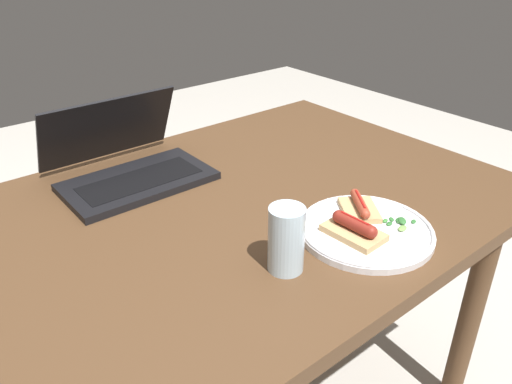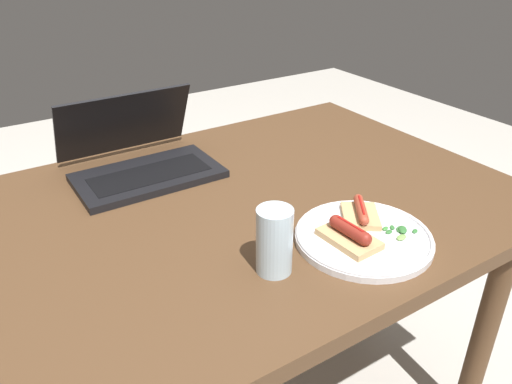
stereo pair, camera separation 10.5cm
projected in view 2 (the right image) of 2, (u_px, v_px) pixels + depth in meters
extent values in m
cube|color=#4C331E|center=(210.00, 218.00, 1.11)|extent=(1.45, 0.89, 0.04)
cylinder|color=#4C331E|center=(319.00, 215.00, 1.85)|extent=(0.06, 0.06, 0.70)
cylinder|color=#4C331E|center=(486.00, 328.00, 1.33)|extent=(0.06, 0.06, 0.70)
cube|color=black|center=(148.00, 176.00, 1.24)|extent=(0.35, 0.20, 0.02)
cube|color=black|center=(150.00, 174.00, 1.23)|extent=(0.29, 0.11, 0.00)
cube|color=black|center=(124.00, 123.00, 1.30)|extent=(0.35, 0.09, 0.18)
cube|color=#192347|center=(124.00, 122.00, 1.30)|extent=(0.32, 0.07, 0.15)
cylinder|color=silver|center=(363.00, 238.00, 1.00)|extent=(0.27, 0.27, 0.01)
torus|color=silver|center=(364.00, 235.00, 0.99)|extent=(0.27, 0.27, 0.01)
cube|color=tan|center=(360.00, 216.00, 1.05)|extent=(0.12, 0.12, 0.01)
cylinder|color=#9E3D28|center=(361.00, 209.00, 1.04)|extent=(0.07, 0.09, 0.02)
sphere|color=#9E3D28|center=(358.00, 199.00, 1.08)|extent=(0.02, 0.02, 0.02)
sphere|color=#9E3D28|center=(364.00, 221.00, 1.00)|extent=(0.02, 0.02, 0.02)
cylinder|color=red|center=(362.00, 205.00, 1.03)|extent=(0.05, 0.07, 0.01)
cube|color=tan|center=(349.00, 239.00, 0.97)|extent=(0.08, 0.12, 0.01)
cylinder|color=maroon|center=(350.00, 230.00, 0.96)|extent=(0.03, 0.08, 0.03)
sphere|color=maroon|center=(336.00, 221.00, 0.99)|extent=(0.03, 0.03, 0.03)
sphere|color=maroon|center=(365.00, 239.00, 0.93)|extent=(0.03, 0.03, 0.03)
cylinder|color=red|center=(351.00, 224.00, 0.95)|extent=(0.01, 0.07, 0.00)
ellipsoid|color=#2D662D|center=(392.00, 227.00, 1.02)|extent=(0.02, 0.02, 0.00)
ellipsoid|color=#2D662D|center=(389.00, 232.00, 1.00)|extent=(0.02, 0.01, 0.00)
ellipsoid|color=#2D662D|center=(403.00, 230.00, 1.00)|extent=(0.03, 0.03, 0.01)
ellipsoid|color=#2D662D|center=(400.00, 228.00, 1.01)|extent=(0.02, 0.02, 0.01)
ellipsoid|color=#709E4C|center=(401.00, 237.00, 0.98)|extent=(0.03, 0.02, 0.01)
ellipsoid|color=#2D662D|center=(401.00, 231.00, 1.00)|extent=(0.02, 0.02, 0.00)
ellipsoid|color=#2D662D|center=(415.00, 231.00, 1.00)|extent=(0.02, 0.02, 0.00)
ellipsoid|color=#387A33|center=(385.00, 229.00, 1.01)|extent=(0.02, 0.01, 0.00)
cylinder|color=silver|center=(273.00, 241.00, 0.89)|extent=(0.07, 0.07, 0.13)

